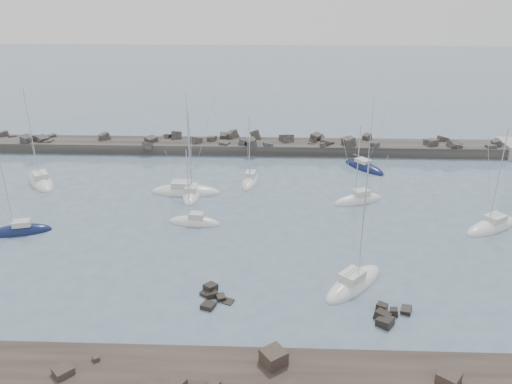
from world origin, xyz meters
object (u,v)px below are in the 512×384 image
(sailboat_3, at_px, (192,194))
(sailboat_9, at_px, (358,201))
(sailboat_5, at_px, (194,222))
(sailboat_6, at_px, (250,181))
(sailboat_11, at_px, (492,227))
(sailboat_7, at_px, (354,284))
(sailboat_8, at_px, (364,168))
(sailboat_4, at_px, (186,192))
(sailboat_1, at_px, (41,182))
(sailboat_2, at_px, (20,231))

(sailboat_3, bearing_deg, sailboat_9, -3.79)
(sailboat_5, distance_m, sailboat_6, 16.10)
(sailboat_5, bearing_deg, sailboat_3, 100.96)
(sailboat_6, height_order, sailboat_11, sailboat_11)
(sailboat_3, height_order, sailboat_7, sailboat_7)
(sailboat_8, bearing_deg, sailboat_4, -157.95)
(sailboat_7, xyz_separation_m, sailboat_9, (3.74, 21.49, 0.01))
(sailboat_5, height_order, sailboat_8, sailboat_8)
(sailboat_4, distance_m, sailboat_11, 42.47)
(sailboat_6, bearing_deg, sailboat_5, -114.20)
(sailboat_3, height_order, sailboat_6, sailboat_3)
(sailboat_1, relative_size, sailboat_9, 1.28)
(sailboat_6, bearing_deg, sailboat_2, -147.43)
(sailboat_4, bearing_deg, sailboat_5, -74.19)
(sailboat_3, height_order, sailboat_5, sailboat_3)
(sailboat_6, distance_m, sailboat_7, 30.85)
(sailboat_1, height_order, sailboat_3, sailboat_1)
(sailboat_1, xyz_separation_m, sailboat_2, (4.74, -16.69, 0.00))
(sailboat_4, height_order, sailboat_5, sailboat_4)
(sailboat_8, height_order, sailboat_9, sailboat_8)
(sailboat_7, bearing_deg, sailboat_8, 79.04)
(sailboat_2, height_order, sailboat_7, sailboat_7)
(sailboat_1, height_order, sailboat_6, sailboat_1)
(sailboat_2, bearing_deg, sailboat_1, 105.85)
(sailboat_9, bearing_deg, sailboat_7, -99.88)
(sailboat_6, relative_size, sailboat_8, 0.88)
(sailboat_3, bearing_deg, sailboat_1, 170.91)
(sailboat_3, height_order, sailboat_4, sailboat_4)
(sailboat_5, distance_m, sailboat_9, 23.84)
(sailboat_1, xyz_separation_m, sailboat_4, (23.49, -3.27, -0.00))
(sailboat_1, height_order, sailboat_4, sailboat_4)
(sailboat_8, relative_size, sailboat_11, 0.94)
(sailboat_3, bearing_deg, sailboat_11, -12.94)
(sailboat_8, bearing_deg, sailboat_6, -159.96)
(sailboat_2, height_order, sailboat_9, sailboat_9)
(sailboat_8, height_order, sailboat_11, sailboat_11)
(sailboat_11, bearing_deg, sailboat_4, 166.52)
(sailboat_9, bearing_deg, sailboat_4, 174.90)
(sailboat_4, height_order, sailboat_9, sailboat_4)
(sailboat_1, bearing_deg, sailboat_6, 2.30)
(sailboat_7, bearing_deg, sailboat_1, 149.08)
(sailboat_2, relative_size, sailboat_11, 0.86)
(sailboat_2, relative_size, sailboat_6, 1.03)
(sailboat_7, relative_size, sailboat_8, 1.08)
(sailboat_3, relative_size, sailboat_9, 1.07)
(sailboat_9, bearing_deg, sailboat_11, -25.63)
(sailboat_5, xyz_separation_m, sailboat_8, (25.60, 21.62, -0.02))
(sailboat_3, xyz_separation_m, sailboat_8, (27.43, 12.18, -0.01))
(sailboat_1, distance_m, sailboat_11, 66.11)
(sailboat_2, relative_size, sailboat_4, 0.75)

